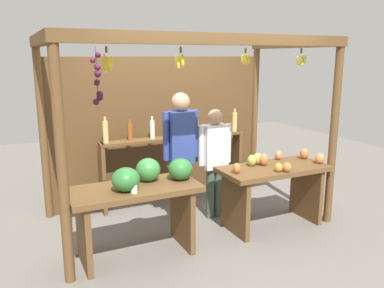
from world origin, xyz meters
The scene contains 7 objects.
ground_plane centered at (0.00, 0.00, 0.00)m, with size 12.00×12.00×0.00m, color slate.
market_stall centered at (-0.01, 0.42, 1.37)m, with size 3.42×1.86×2.37m.
fruit_counter_left centered at (-0.84, -0.65, 0.69)m, with size 1.40×0.64×1.04m.
fruit_counter_right centered at (0.92, -0.65, 0.60)m, with size 1.39×0.65×0.94m.
bottle_shelf_unit centered at (0.12, 0.65, 0.81)m, with size 2.19×0.22×1.36m.
vendor_man centered at (-0.10, -0.05, 1.03)m, with size 0.48×0.23×1.70m.
vendor_woman centered at (0.37, -0.10, 0.87)m, with size 0.48×0.20×1.47m.
Camera 1 is at (-2.07, -4.50, 2.14)m, focal length 36.89 mm.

